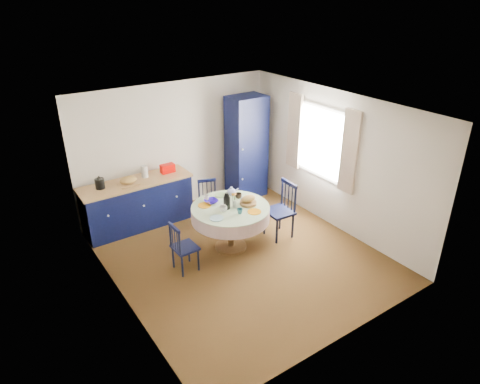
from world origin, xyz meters
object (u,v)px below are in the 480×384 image
object	(u,v)px
chair_far	(209,202)
mug_b	(240,211)
chair_left	(183,247)
mug_d	(206,198)
chair_right	(281,210)
pantry_cabinet	(246,148)
kitchen_counter	(138,203)
cobalt_bowl	(211,201)
mug_c	(239,196)
mug_a	(223,209)
dining_table	(231,213)

from	to	relation	value
chair_far	mug_b	size ratio (longest dim) A/B	9.11
chair_left	mug_d	distance (m)	1.00
chair_right	mug_d	world-z (taller)	chair_right
chair_left	pantry_cabinet	bearing A→B (deg)	-55.95
chair_right	mug_b	size ratio (longest dim) A/B	11.02
kitchen_counter	cobalt_bowl	bearing A→B (deg)	-58.39
kitchen_counter	mug_d	world-z (taller)	kitchen_counter
chair_right	mug_c	xyz separation A→B (m)	(-0.67, 0.35, 0.32)
cobalt_bowl	mug_d	bearing A→B (deg)	105.56
kitchen_counter	mug_d	xyz separation A→B (m)	(0.77, -1.19, 0.37)
chair_right	cobalt_bowl	size ratio (longest dim) A/B	4.55
chair_left	cobalt_bowl	distance (m)	0.96
mug_b	kitchen_counter	bearing A→B (deg)	117.86
mug_a	chair_far	bearing A→B (deg)	72.90
chair_right	mug_d	bearing A→B (deg)	-113.71
pantry_cabinet	chair_far	distance (m)	1.54
kitchen_counter	mug_c	size ratio (longest dim) A/B	17.36
chair_right	mug_b	distance (m)	1.01
chair_right	mug_a	bearing A→B (deg)	-92.41
mug_d	cobalt_bowl	distance (m)	0.12
pantry_cabinet	dining_table	world-z (taller)	pantry_cabinet
kitchen_counter	chair_left	bearing A→B (deg)	-89.11
chair_right	mug_d	distance (m)	1.35
pantry_cabinet	mug_b	xyz separation A→B (m)	(-1.41, -1.82, -0.24)
pantry_cabinet	mug_d	bearing A→B (deg)	-145.99
mug_c	mug_d	bearing A→B (deg)	156.14
mug_c	cobalt_bowl	world-z (taller)	mug_c
pantry_cabinet	mug_d	xyz separation A→B (m)	(-1.63, -1.14, -0.23)
chair_far	cobalt_bowl	bearing A→B (deg)	-96.96
mug_b	chair_right	bearing A→B (deg)	6.86
chair_far	chair_right	xyz separation A→B (m)	(0.82, -1.11, 0.09)
kitchen_counter	mug_a	xyz separation A→B (m)	(0.81, -1.67, 0.37)
mug_a	mug_d	size ratio (longest dim) A/B	1.13
kitchen_counter	mug_c	distance (m)	1.94
dining_table	mug_b	world-z (taller)	dining_table
kitchen_counter	cobalt_bowl	size ratio (longest dim) A/B	9.02
dining_table	chair_left	bearing A→B (deg)	-172.99
chair_far	cobalt_bowl	distance (m)	0.83
pantry_cabinet	dining_table	bearing A→B (deg)	-133.11
mug_b	cobalt_bowl	world-z (taller)	mug_b
dining_table	pantry_cabinet	bearing A→B (deg)	47.78
dining_table	chair_left	xyz separation A→B (m)	(-0.97, -0.12, -0.24)
chair_right	chair_left	bearing A→B (deg)	-89.01
pantry_cabinet	mug_c	xyz separation A→B (m)	(-1.12, -1.36, -0.23)
pantry_cabinet	mug_c	bearing A→B (deg)	-130.36
dining_table	chair_far	distance (m)	0.99
pantry_cabinet	mug_b	distance (m)	2.32
pantry_cabinet	mug_a	distance (m)	2.28
kitchen_counter	chair_right	bearing A→B (deg)	-42.22
mug_c	cobalt_bowl	size ratio (longest dim) A/B	0.52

